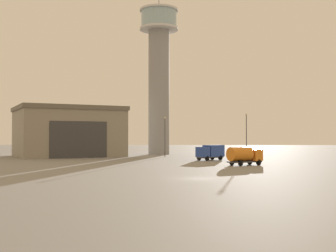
{
  "coord_description": "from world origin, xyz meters",
  "views": [
    {
      "loc": [
        -0.57,
        -48.74,
        4.74
      ],
      "look_at": [
        -4.99,
        25.31,
        6.62
      ],
      "focal_mm": 45.64,
      "sensor_mm": 36.0,
      "label": 1
    }
  ],
  "objects_px": {
    "truck_box_blue": "(211,152)",
    "light_post_east": "(165,133)",
    "light_post_west": "(246,132)",
    "truck_fuel_tanker_orange": "(244,155)",
    "control_tower": "(159,68)"
  },
  "relations": [
    {
      "from": "truck_box_blue",
      "to": "light_post_east",
      "type": "xyz_separation_m",
      "value": [
        -10.24,
        14.24,
        3.88
      ]
    },
    {
      "from": "truck_box_blue",
      "to": "light_post_west",
      "type": "bearing_deg",
      "value": -176.24
    },
    {
      "from": "light_post_west",
      "to": "light_post_east",
      "type": "distance_m",
      "value": 19.13
    },
    {
      "from": "truck_box_blue",
      "to": "light_post_west",
      "type": "relative_size",
      "value": 0.61
    },
    {
      "from": "truck_box_blue",
      "to": "light_post_east",
      "type": "bearing_deg",
      "value": -100.71
    },
    {
      "from": "truck_fuel_tanker_orange",
      "to": "light_post_west",
      "type": "relative_size",
      "value": 0.63
    },
    {
      "from": "control_tower",
      "to": "truck_fuel_tanker_orange",
      "type": "bearing_deg",
      "value": -67.59
    },
    {
      "from": "control_tower",
      "to": "light_post_west",
      "type": "bearing_deg",
      "value": -39.45
    },
    {
      "from": "truck_fuel_tanker_orange",
      "to": "control_tower",
      "type": "bearing_deg",
      "value": 78.87
    },
    {
      "from": "light_post_west",
      "to": "light_post_east",
      "type": "height_order",
      "value": "light_post_west"
    },
    {
      "from": "control_tower",
      "to": "truck_box_blue",
      "type": "xyz_separation_m",
      "value": [
        12.78,
        -27.59,
        -21.65
      ]
    },
    {
      "from": "truck_fuel_tanker_orange",
      "to": "light_post_west",
      "type": "bearing_deg",
      "value": 48.53
    },
    {
      "from": "control_tower",
      "to": "truck_box_blue",
      "type": "distance_m",
      "value": 37.33
    },
    {
      "from": "light_post_west",
      "to": "light_post_east",
      "type": "xyz_separation_m",
      "value": [
        -18.68,
        4.11,
        -0.27
      ]
    },
    {
      "from": "truck_box_blue",
      "to": "truck_fuel_tanker_orange",
      "type": "relative_size",
      "value": 0.98
    }
  ]
}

